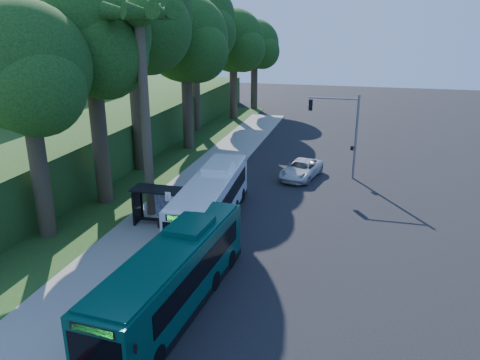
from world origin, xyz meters
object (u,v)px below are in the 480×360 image
(bus_shelter, at_px, (155,199))
(teal_bus, at_px, (174,274))
(pickup, at_px, (301,169))
(white_bus, at_px, (212,199))

(bus_shelter, distance_m, teal_bus, 9.52)
(teal_bus, height_order, pickup, teal_bus)
(teal_bus, distance_m, pickup, 20.49)
(bus_shelter, bearing_deg, white_bus, 16.88)
(white_bus, distance_m, pickup, 11.77)
(bus_shelter, relative_size, teal_bus, 0.27)
(teal_bus, bearing_deg, pickup, 85.59)
(white_bus, height_order, pickup, white_bus)
(bus_shelter, xyz_separation_m, white_bus, (3.45, 1.05, -0.10))
(bus_shelter, bearing_deg, pickup, 56.72)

